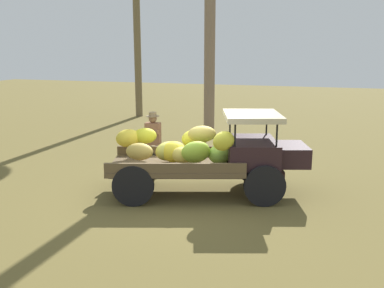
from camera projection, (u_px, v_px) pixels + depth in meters
ground_plane at (194, 194)px, 9.90m from camera, size 60.00×60.00×0.00m
truck at (213, 155)px, 9.73m from camera, size 4.66×2.80×1.89m
farmer at (153, 139)px, 11.44m from camera, size 0.52×0.48×1.65m
loose_banana_bunch at (142, 162)px, 12.00m from camera, size 0.51×0.56×0.37m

